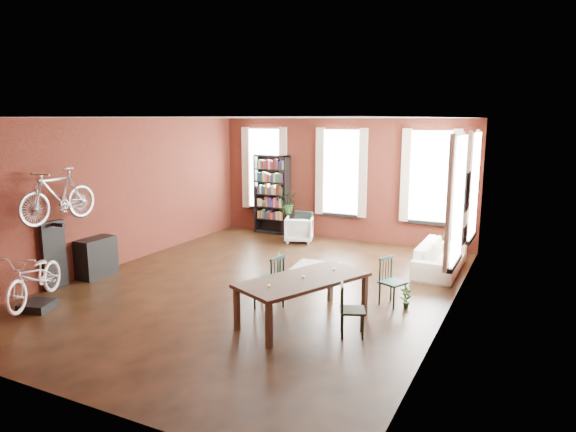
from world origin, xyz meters
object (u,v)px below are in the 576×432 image
Objects in this scene: dining_chair_d at (393,282)px; bike_trainer at (38,306)px; console_table at (97,257)px; bicycle_floor at (33,254)px; cream_sofa at (441,252)px; dining_chair_b at (270,275)px; dining_table at (303,300)px; bookshelf at (272,194)px; dining_chair_a at (269,282)px; dining_chair_c at (352,310)px; plant_stand at (288,224)px; white_armchair at (299,228)px.

bike_trainer is at bearing 142.24° from dining_chair_d.
bicycle_floor reaches higher than console_table.
dining_chair_d is 2.47m from cream_sofa.
dining_chair_d is (2.11, 0.55, 0.02)m from dining_chair_b.
dining_table is at bearing 165.66° from dining_chair_d.
dining_table is 1.02× the size of cream_sofa.
bike_trainer is at bearing -95.93° from bookshelf.
dining_chair_b is 2.18m from dining_chair_d.
dining_chair_d is at bearing 81.74° from dining_chair_b.
console_table is at bearing 123.87° from dining_chair_d.
console_table is at bearing 106.64° from bike_trainer.
console_table is (-4.02, 0.03, -0.07)m from dining_chair_a.
dining_chair_c is at bearing -52.25° from bookshelf.
dining_chair_b is 0.99× the size of console_table.
bookshelf is 3.74× the size of plant_stand.
bookshelf reaches higher than plant_stand.
dining_chair_d is 0.49× the size of bicycle_floor.
console_table is at bearing -103.83° from bookshelf.
white_armchair is at bearing 62.11° from console_table.
dining_chair_c is 7.19m from bookshelf.
dining_chair_d is at bearing 76.33° from dining_table.
dining_table is 0.88m from dining_chair_c.
dining_chair_a is 0.42× the size of bookshelf.
plant_stand is (-3.88, 5.66, -0.10)m from dining_chair_c.
dining_chair_b is 4.28m from white_armchair.
dining_chair_d is (1.07, 1.37, 0.05)m from dining_table.
bookshelf reaches higher than dining_chair_b.
dining_chair_a reaches higher than dining_chair_c.
bike_trainer is at bearing 133.22° from cream_sofa.
bookshelf is 4.62× the size of bike_trainer.
bookshelf reaches higher than cream_sofa.
bike_trainer is 0.29× the size of bicycle_floor.
plant_stand is (-1.97, 4.69, -0.10)m from dining_chair_b.
dining_chair_a is 1.18× the size of dining_chair_b.
dining_chair_d reaches higher than bike_trainer.
cream_sofa is (1.44, 3.81, 0.04)m from dining_table.
bookshelf is 7.08m from bicycle_floor.
cream_sofa is at bearing 43.22° from bike_trainer.
dining_chair_d is 1.15× the size of white_armchair.
dining_chair_c is at bearing 103.01° from white_armchair.
dining_chair_b is 1.35× the size of plant_stand.
bookshelf is at bearing 71.05° from cream_sofa.
dining_chair_a is 0.45× the size of cream_sofa.
bicycle_floor is (-1.22, -7.04, 0.68)m from plant_stand.
white_armchair is 3.96m from cream_sofa.
dining_chair_d is at bearing 128.60° from dining_chair_a.
dining_chair_b is at bearing 166.03° from dining_table.
bicycle_floor is (-3.46, -1.81, 0.51)m from dining_chair_a.
bicycle_floor is at bearing -135.82° from dining_table.
bicycle_floor reaches higher than dining_chair_d.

